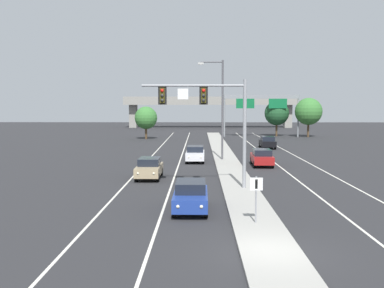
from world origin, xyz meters
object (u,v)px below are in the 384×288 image
(street_lamp_median, at_px, (220,104))
(car_oncoming_tan, at_px, (149,168))
(highway_sign_gantry, at_px, (261,102))
(tree_far_right_a, at_px, (309,112))
(car_oncoming_white, at_px, (195,154))
(car_receding_red, at_px, (262,157))
(tree_far_left_b, at_px, (146,118))
(car_oncoming_blue, at_px, (191,195))
(overhead_signal_mast, at_px, (212,110))
(tree_far_right_c, at_px, (277,113))
(car_receding_black, at_px, (267,142))
(median_sign_post, at_px, (256,193))

(street_lamp_median, xyz_separation_m, car_oncoming_tan, (-5.98, -11.12, -4.97))
(street_lamp_median, bearing_deg, car_oncoming_tan, -118.26)
(highway_sign_gantry, relative_size, tree_far_right_a, 1.93)
(car_oncoming_tan, distance_m, car_oncoming_white, 10.78)
(car_receding_red, distance_m, tree_far_left_b, 35.86)
(car_oncoming_blue, xyz_separation_m, tree_far_right_a, (19.65, 55.84, 3.68))
(overhead_signal_mast, xyz_separation_m, car_oncoming_white, (-1.21, 14.91, -4.50))
(tree_far_left_b, relative_size, tree_far_right_c, 0.85)
(overhead_signal_mast, distance_m, car_oncoming_tan, 8.01)
(street_lamp_median, distance_m, tree_far_left_b, 30.88)
(overhead_signal_mast, distance_m, car_receding_black, 30.51)
(car_oncoming_tan, distance_m, car_receding_red, 12.14)
(car_receding_red, relative_size, tree_far_right_a, 0.65)
(median_sign_post, relative_size, street_lamp_median, 0.22)
(car_oncoming_white, bearing_deg, car_oncoming_tan, -108.78)
(tree_far_left_b, height_order, tree_far_right_a, tree_far_right_a)
(car_receding_black, relative_size, tree_far_right_c, 0.71)
(median_sign_post, xyz_separation_m, tree_far_right_c, (11.31, 60.98, 2.58))
(car_oncoming_white, xyz_separation_m, car_receding_red, (6.23, -2.91, 0.00))
(car_receding_red, xyz_separation_m, highway_sign_gantry, (5.10, 38.08, 5.34))
(overhead_signal_mast, height_order, highway_sign_gantry, highway_sign_gantry)
(median_sign_post, distance_m, car_oncoming_white, 24.11)
(tree_far_right_a, bearing_deg, median_sign_post, -105.67)
(tree_far_right_c, bearing_deg, tree_far_left_b, -162.10)
(car_oncoming_blue, bearing_deg, tree_far_left_b, 99.39)
(car_oncoming_white, xyz_separation_m, tree_far_right_a, (19.59, 35.00, 3.68))
(tree_far_right_c, bearing_deg, car_oncoming_tan, -110.68)
(car_oncoming_blue, relative_size, highway_sign_gantry, 0.34)
(overhead_signal_mast, xyz_separation_m, tree_far_right_c, (13.17, 51.98, -1.15))
(car_oncoming_tan, relative_size, tree_far_right_a, 0.65)
(median_sign_post, distance_m, street_lamp_median, 25.19)
(median_sign_post, xyz_separation_m, car_oncoming_blue, (-3.13, 3.06, -0.77))
(tree_far_right_a, bearing_deg, tree_far_left_b, -169.31)
(tree_far_right_c, bearing_deg, car_receding_black, -102.47)
(tree_far_right_a, bearing_deg, car_oncoming_white, -119.23)
(street_lamp_median, relative_size, tree_far_right_c, 1.57)
(tree_far_right_c, bearing_deg, car_oncoming_blue, -104.00)
(car_oncoming_blue, height_order, tree_far_right_a, tree_far_right_a)
(car_oncoming_tan, xyz_separation_m, car_oncoming_white, (3.47, 10.21, 0.00))
(tree_far_right_a, bearing_deg, car_receding_red, -109.41)
(tree_far_left_b, relative_size, tree_far_right_a, 0.78)
(highway_sign_gantry, xyz_separation_m, tree_far_left_b, (-19.75, -5.46, -2.64))
(car_oncoming_blue, height_order, tree_far_left_b, tree_far_left_b)
(car_receding_red, relative_size, highway_sign_gantry, 0.34)
(highway_sign_gantry, bearing_deg, car_receding_black, -95.49)
(overhead_signal_mast, distance_m, median_sign_post, 9.92)
(car_oncoming_blue, height_order, car_receding_red, same)
(car_oncoming_white, bearing_deg, overhead_signal_mast, -85.37)
(median_sign_post, xyz_separation_m, car_receding_red, (3.16, 21.00, -0.77))
(overhead_signal_mast, relative_size, tree_far_right_a, 1.04)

